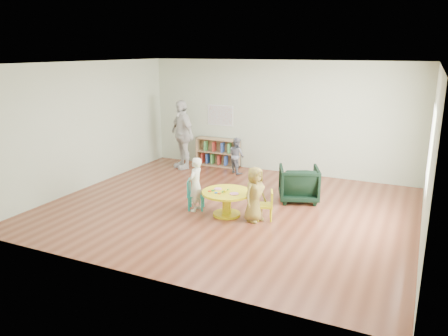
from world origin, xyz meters
name	(u,v)px	position (x,y,z in m)	size (l,w,h in m)	color
room	(230,113)	(0.01, 0.00, 1.89)	(7.10, 7.00, 2.80)	brown
activity_table	(227,199)	(0.13, -0.38, 0.32)	(0.94, 0.94, 0.51)	yellow
kid_chair_left	(194,194)	(-0.59, -0.36, 0.32)	(0.41, 0.41, 0.60)	teal
kid_chair_right	(267,204)	(0.89, -0.27, 0.30)	(0.38, 0.38, 0.55)	yellow
bookshelf	(218,152)	(-1.61, 2.86, 0.37)	(1.20, 0.30, 0.75)	#A5845C
alphabet_poster	(220,115)	(-1.60, 2.98, 1.35)	(0.74, 0.01, 0.54)	white
armchair	(299,184)	(1.13, 1.01, 0.36)	(0.78, 0.80, 0.73)	black
child_left	(196,184)	(-0.52, -0.40, 0.53)	(0.39, 0.25, 1.06)	white
child_right	(255,194)	(0.71, -0.42, 0.51)	(0.50, 0.33, 1.02)	yellow
toddler	(237,155)	(-0.86, 2.38, 0.46)	(0.45, 0.35, 0.92)	#17213A
adult_caretaker	(182,134)	(-2.36, 2.26, 0.90)	(1.05, 0.44, 1.80)	silver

